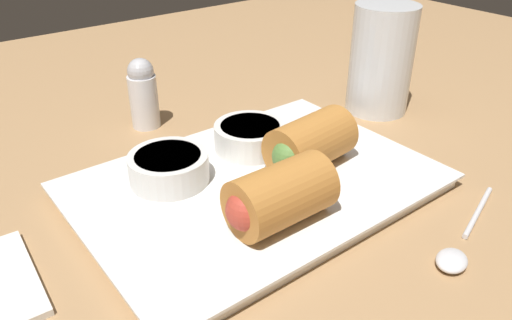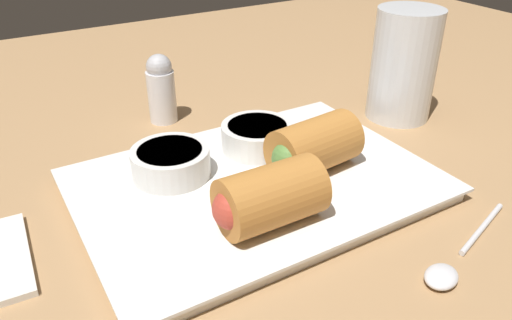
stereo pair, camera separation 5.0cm
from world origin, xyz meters
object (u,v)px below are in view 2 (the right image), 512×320
drinking_glass (404,65)px  dipping_bowl_far (171,161)px  serving_plate (256,185)px  dipping_bowl_near (257,136)px  spoon (451,265)px  salt_shaker (161,88)px

drinking_glass → dipping_bowl_far: bearing=-177.8°
dipping_bowl_far → serving_plate: bearing=-35.8°
dipping_bowl_far → drinking_glass: (31.44, 1.21, 3.81)cm
serving_plate → drinking_glass: 26.15cm
serving_plate → dipping_bowl_near: 6.59cm
drinking_glass → serving_plate: bearing=-166.2°
dipping_bowl_near → spoon: 23.24cm
dipping_bowl_near → salt_shaker: bearing=108.5°
spoon → dipping_bowl_near: bearing=100.8°
spoon → drinking_glass: size_ratio=1.05×
spoon → drinking_glass: 29.78cm
serving_plate → dipping_bowl_far: (-6.75, 4.87, 2.27)cm
dipping_bowl_near → dipping_bowl_far: same height
serving_plate → salt_shaker: (-1.70, 20.05, 3.56)cm
serving_plate → salt_shaker: 20.43cm
dipping_bowl_far → salt_shaker: (5.04, 15.17, 1.29)cm
dipping_bowl_far → drinking_glass: size_ratio=0.56×
serving_plate → spoon: 19.02cm
drinking_glass → salt_shaker: drinking_glass is taller
dipping_bowl_near → spoon: dipping_bowl_near is taller
serving_plate → dipping_bowl_far: bearing=144.2°
spoon → salt_shaker: 38.80cm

